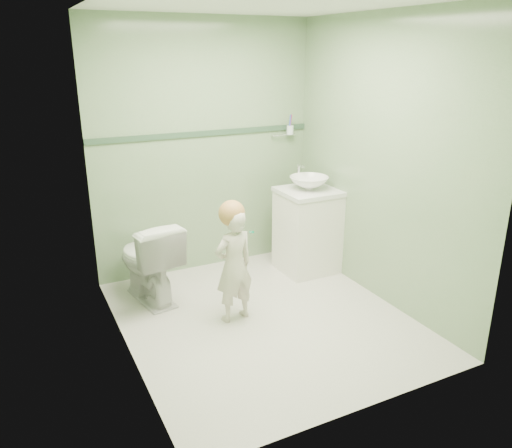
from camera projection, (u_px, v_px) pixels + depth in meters
ground at (264, 319)px, 4.15m from camera, size 2.50×2.50×0.00m
room_shell at (265, 177)px, 3.76m from camera, size 2.50×2.54×2.40m
trim_stripe at (205, 133)px, 4.76m from camera, size 2.20×0.02×0.05m
vanity at (307, 232)px, 4.97m from camera, size 0.52×0.50×0.80m
counter at (309, 192)px, 4.84m from camera, size 0.54×0.52×0.04m
basin at (309, 183)px, 4.81m from camera, size 0.37×0.37×0.13m
faucet at (299, 171)px, 4.94m from camera, size 0.03×0.13×0.18m
cup_holder at (289, 130)px, 5.10m from camera, size 0.26×0.07×0.21m
toilet at (148, 260)px, 4.37m from camera, size 0.53×0.78×0.74m
toddler at (234, 266)px, 4.01m from camera, size 0.37×0.28×0.94m
hair_cap at (232, 213)px, 3.89m from camera, size 0.21×0.21×0.21m
teal_toothbrush at (250, 232)px, 3.85m from camera, size 0.11×0.14×0.08m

